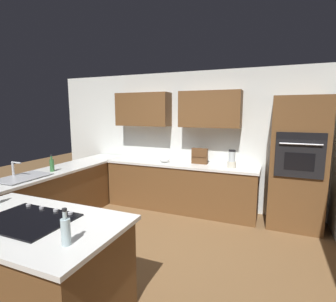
{
  "coord_description": "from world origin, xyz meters",
  "views": [
    {
      "loc": [
        -1.49,
        2.71,
        1.85
      ],
      "look_at": [
        0.24,
        -1.46,
        1.16
      ],
      "focal_mm": 27.43,
      "sensor_mm": 36.0,
      "label": 1
    }
  ],
  "objects": [
    {
      "name": "blender",
      "position": [
        -0.85,
        -1.67,
        1.03
      ],
      "size": [
        0.15,
        0.15,
        0.31
      ],
      "color": "beige",
      "rests_on": "countertop_back"
    },
    {
      "name": "spice_rack",
      "position": [
        -0.25,
        -1.8,
        1.04
      ],
      "size": [
        0.29,
        0.11,
        0.28
      ],
      "color": "brown",
      "rests_on": "countertop_back"
    },
    {
      "name": "cooktop",
      "position": [
        0.48,
        1.2,
        0.91
      ],
      "size": [
        0.76,
        0.56,
        0.03
      ],
      "color": "black",
      "rests_on": "island_top"
    },
    {
      "name": "second_bottle",
      "position": [
        -0.15,
        1.4,
        1.01
      ],
      "size": [
        0.07,
        0.07,
        0.28
      ],
      "color": "silver",
      "rests_on": "island_top"
    },
    {
      "name": "sink_unit",
      "position": [
        1.83,
        0.19,
        0.92
      ],
      "size": [
        0.46,
        0.7,
        0.23
      ],
      "color": "#515456",
      "rests_on": "countertop_side"
    },
    {
      "name": "wall_back",
      "position": [
        0.07,
        -2.05,
        1.44
      ],
      "size": [
        6.0,
        0.44,
        2.6
      ],
      "color": "silver",
      "rests_on": "ground"
    },
    {
      "name": "countertop_back",
      "position": [
        0.1,
        -1.72,
        0.88
      ],
      "size": [
        2.84,
        0.64,
        0.04
      ],
      "primitive_type": "cube",
      "color": "silver",
      "rests_on": "lower_cabinets_back"
    },
    {
      "name": "lower_cabinets_side",
      "position": [
        1.82,
        -0.55,
        0.43
      ],
      "size": [
        0.6,
        2.9,
        0.86
      ],
      "primitive_type": "cube",
      "color": "brown",
      "rests_on": "ground"
    },
    {
      "name": "island_top",
      "position": [
        0.48,
        1.21,
        0.88
      ],
      "size": [
        1.73,
        0.99,
        0.04
      ],
      "primitive_type": "cube",
      "color": "silver",
      "rests_on": "island_base"
    },
    {
      "name": "countertop_side",
      "position": [
        1.82,
        -0.55,
        0.88
      ],
      "size": [
        0.64,
        2.94,
        0.04
      ],
      "primitive_type": "cube",
      "color": "silver",
      "rests_on": "lower_cabinets_side"
    },
    {
      "name": "lower_cabinets_back",
      "position": [
        0.1,
        -1.72,
        0.43
      ],
      "size": [
        2.8,
        0.6,
        0.86
      ],
      "primitive_type": "cube",
      "color": "brown",
      "rests_on": "ground"
    },
    {
      "name": "wall_oven",
      "position": [
        -1.85,
        -1.72,
        1.05
      ],
      "size": [
        0.8,
        0.66,
        2.09
      ],
      "color": "brown",
      "rests_on": "ground"
    },
    {
      "name": "island_base",
      "position": [
        0.48,
        1.21,
        0.43
      ],
      "size": [
        1.65,
        0.91,
        0.86
      ],
      "primitive_type": "cube",
      "color": "brown",
      "rests_on": "ground"
    },
    {
      "name": "mixing_bowl",
      "position": [
        0.4,
        -1.67,
        0.95
      ],
      "size": [
        0.19,
        0.19,
        0.1
      ],
      "primitive_type": "ellipsoid",
      "color": "white",
      "rests_on": "countertop_back"
    },
    {
      "name": "dish_soap_bottle",
      "position": [
        1.77,
        -0.29,
        1.01
      ],
      "size": [
        0.07,
        0.07,
        0.27
      ],
      "color": "#336B38",
      "rests_on": "countertop_side"
    },
    {
      "name": "ground_plane",
      "position": [
        0.0,
        0.0,
        0.0
      ],
      "size": [
        14.0,
        14.0,
        0.0
      ],
      "primitive_type": "plane",
      "color": "brown"
    }
  ]
}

